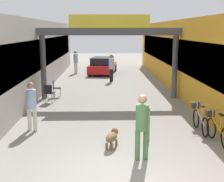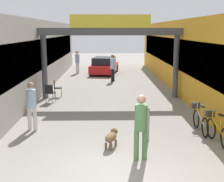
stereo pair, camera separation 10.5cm
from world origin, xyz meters
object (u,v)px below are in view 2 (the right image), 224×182
at_px(bollard_post_metal, 148,124).
at_px(pedestrian_with_dog, 141,123).
at_px(parked_car_red, 104,66).
at_px(pedestrian_companion, 31,103).
at_px(bicycle_orange_nearest, 217,129).
at_px(cafe_chair_black_farther, 56,87).
at_px(bicycle_silver_second, 200,119).
at_px(pedestrian_carrying_crate, 113,66).
at_px(pedestrian_elderly_walking, 77,60).
at_px(cafe_chair_black_nearer, 50,92).
at_px(dog_on_leash, 112,137).

bearing_deg(bollard_post_metal, pedestrian_with_dog, -104.72).
bearing_deg(pedestrian_with_dog, parked_car_red, 93.66).
distance_m(pedestrian_with_dog, pedestrian_companion, 4.35).
relative_size(bicycle_orange_nearest, cafe_chair_black_farther, 1.90).
height_order(bicycle_orange_nearest, bicycle_silver_second, same).
bearing_deg(pedestrian_carrying_crate, pedestrian_elderly_walking, 124.45).
bearing_deg(pedestrian_companion, cafe_chair_black_nearer, 91.88).
bearing_deg(pedestrian_elderly_walking, pedestrian_companion, -91.01).
xyz_separation_m(cafe_chair_black_nearer, cafe_chair_black_farther, (0.10, 1.33, 0.00)).
xyz_separation_m(dog_on_leash, parked_car_red, (-0.32, 15.98, 0.31)).
bearing_deg(bicycle_orange_nearest, pedestrian_elderly_walking, 109.94).
bearing_deg(cafe_chair_black_nearer, pedestrian_companion, -88.12).
distance_m(pedestrian_carrying_crate, pedestrian_elderly_walking, 4.88).
bearing_deg(pedestrian_elderly_walking, cafe_chair_black_farther, -91.87).
relative_size(pedestrian_with_dog, pedestrian_elderly_walking, 0.98).
distance_m(pedestrian_carrying_crate, cafe_chair_black_nearer, 7.01).
distance_m(pedestrian_carrying_crate, bicycle_orange_nearest, 12.19).
bearing_deg(cafe_chair_black_farther, pedestrian_with_dog, -66.54).
distance_m(pedestrian_carrying_crate, bicycle_silver_second, 11.07).
xyz_separation_m(dog_on_leash, cafe_chair_black_farther, (-2.77, 7.22, 0.21)).
distance_m(pedestrian_with_dog, parked_car_red, 16.94).
distance_m(pedestrian_companion, bollard_post_metal, 4.07).
bearing_deg(cafe_chair_black_nearer, pedestrian_with_dog, -61.92).
xyz_separation_m(bicycle_silver_second, cafe_chair_black_farther, (-5.83, 5.79, 0.10)).
height_order(pedestrian_companion, bicycle_silver_second, pedestrian_companion).
xyz_separation_m(pedestrian_with_dog, pedestrian_companion, (-3.50, 2.58, -0.06)).
xyz_separation_m(pedestrian_carrying_crate, parked_car_red, (-0.60, 3.85, -0.42)).
height_order(pedestrian_carrying_crate, bicycle_silver_second, pedestrian_carrying_crate).
bearing_deg(bicycle_silver_second, pedestrian_carrying_crate, 104.56).
bearing_deg(cafe_chair_black_nearer, dog_on_leash, -64.01).
bearing_deg(cafe_chair_black_farther, pedestrian_carrying_crate, 58.11).
height_order(pedestrian_elderly_walking, bicycle_orange_nearest, pedestrian_elderly_walking).
bearing_deg(parked_car_red, pedestrian_carrying_crate, -81.15).
relative_size(cafe_chair_black_farther, parked_car_red, 0.21).
bearing_deg(parked_car_red, pedestrian_elderly_walking, 175.24).
distance_m(pedestrian_elderly_walking, bicycle_silver_second, 15.75).
bearing_deg(cafe_chair_black_farther, cafe_chair_black_nearer, -94.51).
bearing_deg(pedestrian_elderly_walking, bollard_post_metal, -76.87).
relative_size(pedestrian_companion, parked_car_red, 0.41).
relative_size(bicycle_orange_nearest, parked_car_red, 0.40).
distance_m(dog_on_leash, bicycle_orange_nearest, 3.28).
bearing_deg(cafe_chair_black_farther, bicycle_silver_second, -44.80).
xyz_separation_m(pedestrian_with_dog, bicycle_orange_nearest, (2.50, 1.25, -0.60)).
relative_size(pedestrian_elderly_walking, bollard_post_metal, 1.71).
height_order(pedestrian_companion, cafe_chair_black_farther, pedestrian_companion).
height_order(bicycle_orange_nearest, bollard_post_metal, bollard_post_metal).
height_order(dog_on_leash, cafe_chair_black_farther, cafe_chair_black_farther).
bearing_deg(parked_car_red, bollard_post_metal, -84.53).
relative_size(bicycle_silver_second, cafe_chair_black_farther, 1.90).
xyz_separation_m(bicycle_silver_second, bollard_post_metal, (-1.90, -0.86, 0.11)).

